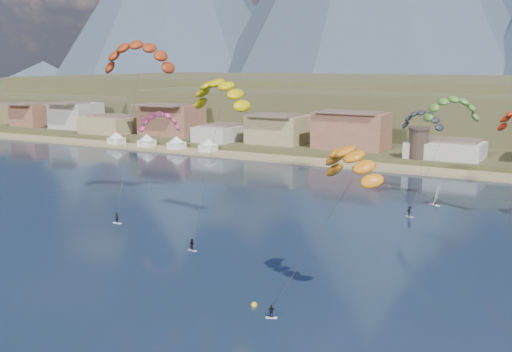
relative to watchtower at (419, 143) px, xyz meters
The scene contains 13 objects.
ground 114.29m from the watchtower, 92.51° to the right, with size 2400.00×2400.00×0.00m, color black.
beach 11.25m from the watchtower, 122.01° to the right, with size 2200.00×12.00×0.90m.
town 45.73m from the watchtower, 169.92° to the left, with size 400.00×24.00×12.00m.
watchtower is the anchor object (origin of this frame).
beach_tents 81.69m from the watchtower, behind, with size 43.40×6.40×5.00m.
kitesurfer_red 84.71m from the watchtower, 115.79° to the right, with size 15.26×19.17×34.07m.
kitesurfer_yellow 82.53m from the watchtower, 99.28° to the right, with size 12.55×17.83×27.61m.
kitesurfer_orange 104.30m from the watchtower, 79.71° to the right, with size 11.76×12.90×20.48m.
kitesurfer_green 49.44m from the watchtower, 68.70° to the right, with size 11.82×18.12×23.80m.
distant_kite_pink 75.00m from the watchtower, 121.08° to the right, with size 8.76×9.42×19.39m.
distant_kite_dark 37.83m from the watchtower, 74.86° to the right, with size 10.01×6.73×19.58m.
windsurfer 48.04m from the watchtower, 71.27° to the right, with size 2.70×2.68×4.27m.
buoy 108.48m from the watchtower, 85.18° to the right, with size 0.74×0.74×0.74m.
Camera 1 is at (47.56, -53.82, 28.10)m, focal length 43.69 mm.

